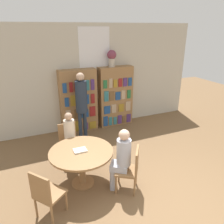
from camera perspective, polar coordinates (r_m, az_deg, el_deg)
name	(u,v)px	position (r m, az deg, el deg)	size (l,w,h in m)	color
ground_plane	(168,206)	(4.22, 14.40, -22.71)	(16.00, 16.00, 0.00)	brown
wall_back	(95,77)	(6.49, -4.49, 8.99)	(6.40, 0.07, 3.00)	beige
bookshelf_left	(79,101)	(6.31, -8.72, 2.77)	(1.04, 0.34, 1.81)	olive
bookshelf_right	(115,97)	(6.67, 0.91, 4.05)	(1.04, 0.34, 1.81)	olive
flower_vase	(112,57)	(6.38, -0.08, 14.15)	(0.26, 0.26, 0.47)	#B7AD9E
reading_table	(81,156)	(4.23, -7.99, -11.44)	(1.20, 1.20, 0.74)	olive
chair_near_camera	(46,193)	(3.75, -16.84, -19.61)	(0.56, 0.56, 0.88)	olive
chair_left_side	(69,141)	(5.07, -11.22, -7.35)	(0.41, 0.41, 0.88)	olive
chair_far_side	(131,168)	(4.13, 4.98, -14.29)	(0.55, 0.55, 0.88)	olive
seated_reader_left	(70,137)	(4.83, -10.80, -6.41)	(0.24, 0.36, 1.21)	beige
seated_reader_right	(121,156)	(4.02, 2.49, -11.52)	(0.41, 0.39, 1.24)	#B2B7C6
librarian_standing	(81,99)	(5.77, -8.00, 3.32)	(0.31, 0.58, 1.82)	#232D3D
open_book_on_table	(80,150)	(4.15, -8.35, -9.88)	(0.24, 0.18, 0.03)	silver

